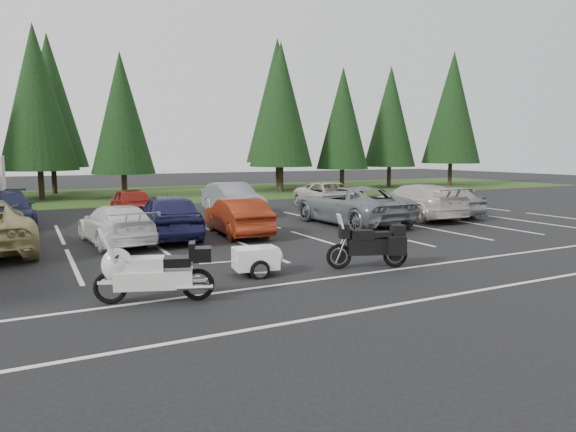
# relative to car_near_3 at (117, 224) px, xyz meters

# --- Properties ---
(ground) EXTENTS (120.00, 120.00, 0.00)m
(ground) POSITION_rel_car_near_3_xyz_m (3.28, -3.88, -0.66)
(ground) COLOR black
(ground) RESTS_ON ground
(grass_strip) EXTENTS (80.00, 16.00, 0.01)m
(grass_strip) POSITION_rel_car_near_3_xyz_m (3.28, 20.12, -0.66)
(grass_strip) COLOR #223812
(grass_strip) RESTS_ON ground
(lake_water) EXTENTS (70.00, 50.00, 0.02)m
(lake_water) POSITION_rel_car_near_3_xyz_m (7.28, 51.12, -0.66)
(lake_water) COLOR slate
(lake_water) RESTS_ON ground
(stall_markings) EXTENTS (32.00, 16.00, 0.01)m
(stall_markings) POSITION_rel_car_near_3_xyz_m (3.28, -1.88, -0.66)
(stall_markings) COLOR silver
(stall_markings) RESTS_ON ground
(conifer_4) EXTENTS (4.80, 4.80, 11.17)m
(conifer_4) POSITION_rel_car_near_3_xyz_m (-1.72, 19.02, 5.87)
(conifer_4) COLOR #332316
(conifer_4) RESTS_ON ground
(conifer_5) EXTENTS (4.14, 4.14, 9.63)m
(conifer_5) POSITION_rel_car_near_3_xyz_m (3.28, 17.72, 4.97)
(conifer_5) COLOR #332316
(conifer_5) RESTS_ON ground
(conifer_6) EXTENTS (4.93, 4.93, 11.48)m
(conifer_6) POSITION_rel_car_near_3_xyz_m (15.28, 18.22, 6.05)
(conifer_6) COLOR #332316
(conifer_6) RESTS_ON ground
(conifer_7) EXTENTS (4.27, 4.27, 9.94)m
(conifer_7) POSITION_rel_car_near_3_xyz_m (20.78, 17.92, 5.15)
(conifer_7) COLOR #332316
(conifer_7) RESTS_ON ground
(conifer_8) EXTENTS (4.53, 4.53, 10.56)m
(conifer_8) POSITION_rel_car_near_3_xyz_m (26.28, 18.72, 5.51)
(conifer_8) COLOR #332316
(conifer_8) RESTS_ON ground
(conifer_9) EXTENTS (5.19, 5.19, 12.10)m
(conifer_9) POSITION_rel_car_near_3_xyz_m (32.28, 17.42, 6.41)
(conifer_9) COLOR #332316
(conifer_9) RESTS_ON ground
(conifer_back_b) EXTENTS (4.97, 4.97, 11.58)m
(conifer_back_b) POSITION_rel_car_near_3_xyz_m (-0.72, 23.62, 6.11)
(conifer_back_b) COLOR #332316
(conifer_back_b) RESTS_ON ground
(conifer_back_c) EXTENTS (5.50, 5.50, 12.81)m
(conifer_back_c) POSITION_rel_car_near_3_xyz_m (17.28, 22.92, 6.83)
(conifer_back_c) COLOR #332316
(conifer_back_c) RESTS_ON ground
(car_near_3) EXTENTS (2.25, 4.72, 1.33)m
(car_near_3) POSITION_rel_car_near_3_xyz_m (0.00, 0.00, 0.00)
(car_near_3) COLOR white
(car_near_3) RESTS_ON ground
(car_near_4) EXTENTS (2.43, 5.03, 1.66)m
(car_near_4) POSITION_rel_car_near_3_xyz_m (1.86, 0.35, 0.17)
(car_near_4) COLOR #1C1D46
(car_near_4) RESTS_ON ground
(car_near_5) EXTENTS (1.73, 4.32, 1.39)m
(car_near_5) POSITION_rel_car_near_3_xyz_m (4.32, -0.12, 0.03)
(car_near_5) COLOR maroon
(car_near_5) RESTS_ON ground
(car_near_6) EXTENTS (2.93, 6.04, 1.66)m
(car_near_6) POSITION_rel_car_near_3_xyz_m (9.75, 0.35, 0.17)
(car_near_6) COLOR slate
(car_near_6) RESTS_ON ground
(car_near_7) EXTENTS (2.51, 5.64, 1.61)m
(car_near_7) POSITION_rel_car_near_3_xyz_m (13.54, 0.63, 0.14)
(car_near_7) COLOR beige
(car_near_7) RESTS_ON ground
(car_near_8) EXTENTS (2.03, 4.66, 1.56)m
(car_near_8) POSITION_rel_car_near_3_xyz_m (15.27, 0.77, 0.12)
(car_near_8) COLOR #A0A1A5
(car_near_8) RESTS_ON ground
(car_far_1) EXTENTS (2.28, 5.13, 1.46)m
(car_far_1) POSITION_rel_car_near_3_xyz_m (-3.40, 6.28, 0.07)
(car_far_1) COLOR #191F3E
(car_far_1) RESTS_ON ground
(car_far_2) EXTENTS (1.75, 4.25, 1.44)m
(car_far_2) POSITION_rel_car_near_3_xyz_m (1.70, 6.14, 0.06)
(car_far_2) COLOR maroon
(car_far_2) RESTS_ON ground
(car_far_3) EXTENTS (1.78, 4.80, 1.57)m
(car_far_3) POSITION_rel_car_near_3_xyz_m (6.44, 5.84, 0.12)
(car_far_3) COLOR slate
(car_far_3) RESTS_ON ground
(car_far_4) EXTENTS (2.64, 5.32, 1.45)m
(car_far_4) POSITION_rel_car_near_3_xyz_m (12.13, 5.78, 0.06)
(car_far_4) COLOR beige
(car_far_4) RESTS_ON ground
(touring_motorcycle) EXTENTS (2.82, 1.66, 1.49)m
(touring_motorcycle) POSITION_rel_car_near_3_xyz_m (-0.42, -7.45, 0.08)
(touring_motorcycle) COLOR silver
(touring_motorcycle) RESTS_ON ground
(cargo_trailer) EXTENTS (1.67, 1.09, 0.72)m
(cargo_trailer) POSITION_rel_car_near_3_xyz_m (2.38, -6.25, -0.30)
(cargo_trailer) COLOR white
(cargo_trailer) RESTS_ON ground
(adventure_motorcycle) EXTENTS (2.60, 1.63, 1.50)m
(adventure_motorcycle) POSITION_rel_car_near_3_xyz_m (5.35, -6.89, 0.09)
(adventure_motorcycle) COLOR black
(adventure_motorcycle) RESTS_ON ground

